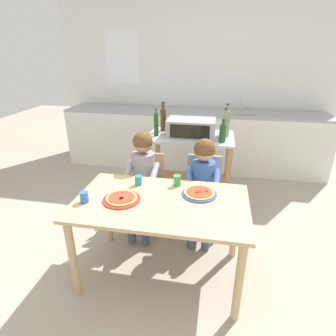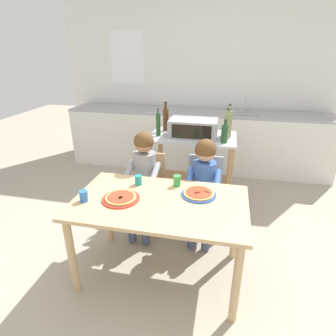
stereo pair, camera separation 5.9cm
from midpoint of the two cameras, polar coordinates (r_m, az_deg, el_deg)
name	(u,v)px [view 1 (the left image)]	position (r m, az deg, el deg)	size (l,w,h in m)	color
ground_plane	(180,206)	(3.47, 2.01, -7.92)	(11.12, 11.12, 0.00)	#A89E8C
back_wall_tiled	(197,78)	(4.70, 5.60, 17.86)	(4.47, 0.13, 2.70)	white
kitchen_counter	(193,139)	(4.48, 4.71, 5.88)	(4.03, 0.60, 1.11)	silver
kitchen_island_cart	(190,160)	(3.26, 3.99, 1.62)	(0.96, 0.60, 0.90)	#B7BABF
toaster_oven	(191,128)	(3.12, 4.25, 8.25)	(0.53, 0.34, 0.19)	#999BA0
bottle_dark_olive_oil	(226,126)	(3.24, 11.29, 8.56)	(0.06, 0.06, 0.26)	#1E4723
bottle_squat_spirits	(223,133)	(2.95, 10.61, 7.10)	(0.07, 0.07, 0.24)	#1E4723
bottle_slim_sauce	(163,119)	(3.31, -1.50, 10.06)	(0.07, 0.07, 0.34)	#4C2D14
bottle_brown_beer	(224,126)	(3.05, 10.98, 8.53)	(0.06, 0.06, 0.33)	olive
bottle_tall_green_wine	(226,123)	(3.13, 11.33, 9.00)	(0.07, 0.07, 0.36)	olive
bottle_clear_vinegar	(156,124)	(3.11, -3.01, 8.93)	(0.05, 0.05, 0.31)	#1E4723
dining_table	(161,212)	(2.22, -2.23, -9.03)	(1.35, 0.80, 0.72)	tan
dining_chair_left	(146,186)	(2.91, -5.11, -3.78)	(0.36, 0.36, 0.81)	tan
dining_chair_right	(203,190)	(2.85, 6.55, -4.45)	(0.36, 0.36, 0.81)	gray
child_in_grey_shirt	(142,173)	(2.72, -5.92, -1.00)	(0.32, 0.42, 1.07)	#424C6B
child_in_blue_striped_shirt	(203,178)	(2.66, 6.54, -1.96)	(0.32, 0.42, 1.02)	#424C6B
pizza_plate_red_rimmed	(122,199)	(2.20, -10.28, -6.24)	(0.29, 0.29, 0.03)	red
pizza_plate_blue_rimmed	(199,193)	(2.25, 5.72, -5.18)	(0.28, 0.28, 0.03)	#3356B7
drinking_cup_blue	(84,197)	(2.23, -17.59, -5.74)	(0.07, 0.07, 0.09)	blue
drinking_cup_teal	(138,180)	(2.40, -6.83, -2.54)	(0.06, 0.06, 0.08)	teal
drinking_cup_green	(177,181)	(2.37, 1.17, -2.61)	(0.06, 0.06, 0.10)	green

